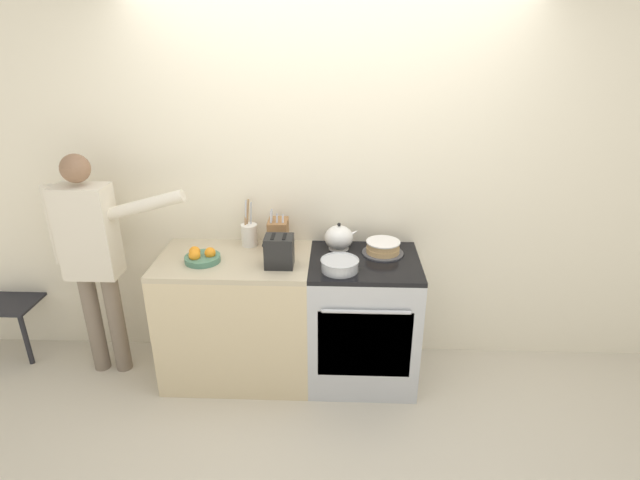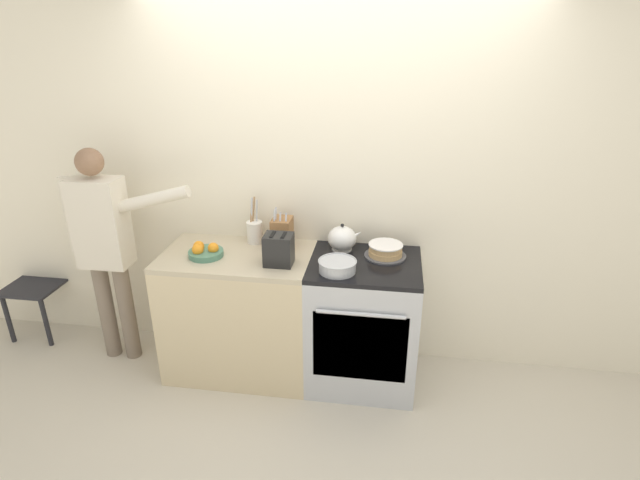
{
  "view_description": "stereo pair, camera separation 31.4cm",
  "coord_description": "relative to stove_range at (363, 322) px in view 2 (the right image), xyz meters",
  "views": [
    {
      "loc": [
        0.07,
        -2.61,
        2.27
      ],
      "look_at": [
        -0.04,
        0.28,
        1.04
      ],
      "focal_mm": 28.0,
      "sensor_mm": 36.0,
      "label": 1
    },
    {
      "loc": [
        0.38,
        -2.58,
        2.27
      ],
      "look_at": [
        -0.04,
        0.28,
        1.04
      ],
      "focal_mm": 28.0,
      "sensor_mm": 36.0,
      "label": 2
    }
  ],
  "objects": [
    {
      "name": "layer_cake",
      "position": [
        0.12,
        0.11,
        0.49
      ],
      "size": [
        0.27,
        0.27,
        0.09
      ],
      "color": "#4C4C51",
      "rests_on": "stove_range"
    },
    {
      "name": "dining_chair",
      "position": [
        -2.57,
        0.27,
        0.03
      ],
      "size": [
        0.4,
        0.4,
        0.83
      ],
      "rotation": [
        0.0,
        0.0,
        0.27
      ],
      "color": "#232328",
      "rests_on": "ground_plane"
    },
    {
      "name": "counter_cabinet",
      "position": [
        -0.85,
        0.0,
        -0.0
      ],
      "size": [
        1.0,
        0.62,
        0.89
      ],
      "color": "beige",
      "rests_on": "ground_plane"
    },
    {
      "name": "mixing_bowl",
      "position": [
        -0.16,
        -0.15,
        0.48
      ],
      "size": [
        0.24,
        0.24,
        0.08
      ],
      "color": "#B7BABF",
      "rests_on": "stove_range"
    },
    {
      "name": "person_baker",
      "position": [
        -1.78,
        -0.0,
        0.49
      ],
      "size": [
        0.91,
        0.2,
        1.57
      ],
      "rotation": [
        0.0,
        0.0,
        0.05
      ],
      "color": "#7A6B5B",
      "rests_on": "ground_plane"
    },
    {
      "name": "ground_plane",
      "position": [
        -0.25,
        -0.31,
        -0.45
      ],
      "size": [
        16.0,
        16.0,
        0.0
      ],
      "primitive_type": "plane",
      "color": "beige"
    },
    {
      "name": "knife_block",
      "position": [
        -0.58,
        0.17,
        0.55
      ],
      "size": [
        0.13,
        0.17,
        0.28
      ],
      "color": "olive",
      "rests_on": "counter_cabinet"
    },
    {
      "name": "tea_kettle",
      "position": [
        -0.17,
        0.18,
        0.53
      ],
      "size": [
        0.24,
        0.19,
        0.19
      ],
      "color": "white",
      "rests_on": "stove_range"
    },
    {
      "name": "toaster",
      "position": [
        -0.54,
        -0.1,
        0.55
      ],
      "size": [
        0.19,
        0.15,
        0.2
      ],
      "color": "black",
      "rests_on": "counter_cabinet"
    },
    {
      "name": "utensil_crock",
      "position": [
        -0.78,
        0.22,
        0.53
      ],
      "size": [
        0.11,
        0.11,
        0.33
      ],
      "color": "silver",
      "rests_on": "counter_cabinet"
    },
    {
      "name": "wall_back",
      "position": [
        -0.25,
        0.33,
        0.85
      ],
      "size": [
        8.0,
        0.04,
        2.6
      ],
      "color": "silver",
      "rests_on": "ground_plane"
    },
    {
      "name": "stove_range",
      "position": [
        0.0,
        0.0,
        0.0
      ],
      "size": [
        0.71,
        0.65,
        0.89
      ],
      "color": "#B7BABF",
      "rests_on": "ground_plane"
    },
    {
      "name": "fruit_bowl",
      "position": [
        -1.05,
        -0.06,
        0.48
      ],
      "size": [
        0.23,
        0.23,
        0.1
      ],
      "color": "#4C7F66",
      "rests_on": "counter_cabinet"
    }
  ]
}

